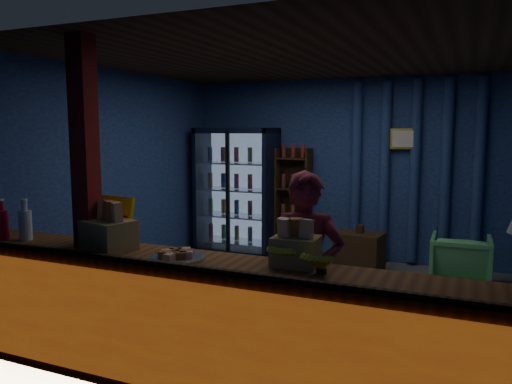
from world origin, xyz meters
The scene contains 17 objects.
ground centered at (0.00, 0.00, 0.00)m, with size 4.60×4.60×0.00m, color #515154.
room_walls centered at (0.00, 0.00, 1.57)m, with size 4.60×4.60×4.60m.
counter centered at (0.00, -1.91, 0.48)m, with size 4.40×0.57×0.99m.
support_post centered at (-1.05, -1.90, 1.30)m, with size 0.16×0.16×2.60m, color maroon.
beverage_cooler centered at (-1.55, 1.92, 0.93)m, with size 1.20×0.62×1.90m.
bottle_shelf centered at (-0.70, 2.06, 0.79)m, with size 0.50×0.28×1.60m.
curtain_folds centered at (1.00, 2.14, 1.30)m, with size 1.74×0.14×2.50m.
framed_picture centered at (0.85, 2.10, 1.75)m, with size 0.36×0.04×0.28m.
shopkeeper centered at (0.60, -1.43, 0.79)m, with size 0.57×0.38×1.57m, color maroon.
green_chair centered at (1.64, 1.37, 0.31)m, with size 0.67×0.69×0.63m, color #5CB968.
side_table centered at (0.41, 1.48, 0.27)m, with size 0.63×0.50×0.64m.
yellow_sign centered at (-0.99, -1.71, 1.14)m, with size 0.50×0.17×0.39m.
soda_bottles centered at (-1.90, -1.94, 1.09)m, with size 0.47×0.19×0.35m.
snack_box_left centered at (-0.83, -1.93, 1.09)m, with size 0.42×0.37×0.38m.
snack_box_centre centered at (0.64, -1.76, 1.07)m, with size 0.32×0.27×0.33m.
pastry_tray centered at (-0.19, -1.95, 0.97)m, with size 0.41×0.41×0.07m.
banana_bunches centered at (0.72, -1.87, 1.04)m, with size 0.52×0.30×0.17m.
Camera 1 is at (1.71, -4.93, 1.88)m, focal length 35.00 mm.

